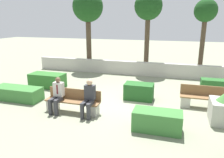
% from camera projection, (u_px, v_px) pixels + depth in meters
% --- Properties ---
extents(ground_plane, '(60.00, 60.00, 0.00)m').
position_uv_depth(ground_plane, '(118.00, 103.00, 9.23)').
color(ground_plane, gray).
extents(perimeter_wall, '(14.03, 0.30, 0.86)m').
position_uv_depth(perimeter_wall, '(139.00, 69.00, 13.81)').
color(perimeter_wall, '#B7B2A8').
rests_on(perimeter_wall, ground_plane).
extents(bench_front, '(2.14, 0.48, 0.87)m').
position_uv_depth(bench_front, '(73.00, 103.00, 8.29)').
color(bench_front, brown).
rests_on(bench_front, ground_plane).
extents(bench_left_side, '(2.15, 0.48, 0.87)m').
position_uv_depth(bench_left_side, '(208.00, 100.00, 8.64)').
color(bench_left_side, brown).
rests_on(bench_left_side, ground_plane).
extents(person_seated_man, '(0.38, 0.64, 1.34)m').
position_uv_depth(person_seated_man, '(57.00, 93.00, 8.21)').
color(person_seated_man, '#333338').
rests_on(person_seated_man, ground_plane).
extents(person_seated_woman, '(0.38, 0.64, 1.36)m').
position_uv_depth(person_seated_woman, '(89.00, 96.00, 7.85)').
color(person_seated_woman, '#333338').
rests_on(person_seated_woman, ground_plane).
extents(hedge_block_near_left, '(1.81, 0.86, 0.72)m').
position_uv_depth(hedge_block_near_left, '(48.00, 80.00, 11.40)').
color(hedge_block_near_left, '#33702D').
rests_on(hedge_block_near_left, ground_plane).
extents(hedge_block_near_right, '(1.56, 0.62, 0.65)m').
position_uv_depth(hedge_block_near_right, '(218.00, 86.00, 10.50)').
color(hedge_block_near_right, '#286028').
rests_on(hedge_block_near_right, ground_plane).
extents(hedge_block_mid_left, '(1.52, 0.71, 0.65)m').
position_uv_depth(hedge_block_mid_left, '(157.00, 121.00, 6.89)').
color(hedge_block_mid_left, '#3D7A38').
rests_on(hedge_block_mid_left, ground_plane).
extents(hedge_block_mid_right, '(1.25, 0.74, 0.71)m').
position_uv_depth(hedge_block_mid_right, '(139.00, 91.00, 9.64)').
color(hedge_block_mid_right, '#235623').
rests_on(hedge_block_mid_right, ground_plane).
extents(hedge_block_far_left, '(2.19, 0.83, 0.56)m').
position_uv_depth(hedge_block_far_left, '(17.00, 93.00, 9.61)').
color(hedge_block_far_left, '#3D7A38').
rests_on(hedge_block_far_left, ground_plane).
extents(tree_leftmost, '(2.07, 2.07, 5.32)m').
position_uv_depth(tree_leftmost, '(88.00, 8.00, 14.77)').
color(tree_leftmost, '#473828').
rests_on(tree_leftmost, ground_plane).
extents(tree_center_left, '(1.77, 1.77, 5.14)m').
position_uv_depth(tree_center_left, '(148.00, 8.00, 13.77)').
color(tree_center_left, '#473828').
rests_on(tree_center_left, ground_plane).
extents(tree_center_right, '(1.37, 1.37, 4.64)m').
position_uv_depth(tree_center_right, '(205.00, 14.00, 13.15)').
color(tree_center_right, '#473828').
rests_on(tree_center_right, ground_plane).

